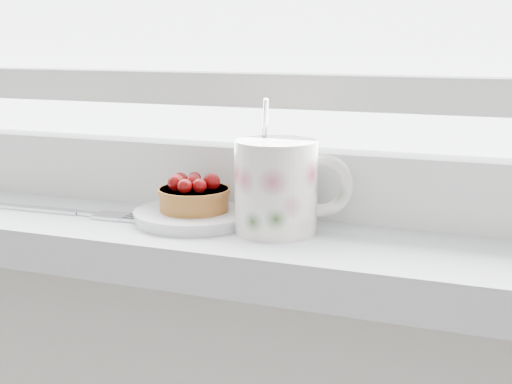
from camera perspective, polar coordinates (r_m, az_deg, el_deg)
The scene contains 4 objects.
saucer at distance 0.73m, azimuth -4.94°, elevation -1.92°, with size 0.12×0.12×0.01m, color silver.
raspberry_tart at distance 0.72m, azimuth -4.98°, elevation -0.23°, with size 0.07×0.07×0.04m.
floral_mug at distance 0.68m, azimuth 1.87°, elevation 0.58°, with size 0.12×0.10×0.13m.
fork at distance 0.79m, azimuth -15.14°, elevation -1.50°, with size 0.22×0.03×0.00m.
Camera 1 is at (0.28, 1.26, 1.13)m, focal length 50.00 mm.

